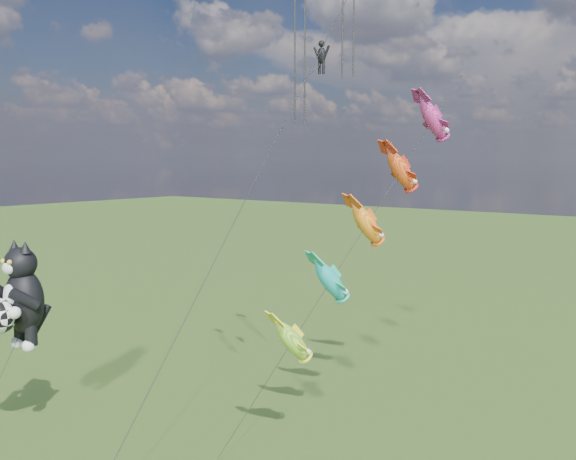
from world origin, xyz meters
The scene contains 3 objects.
cat_kite_rig centered at (5.05, -0.98, 7.30)m, with size 2.55×4.20×10.11m.
fish_windsock_rig centered at (18.03, 10.38, 10.75)m, with size 5.67×15.01×19.15m.
parafoil_rig centered at (15.85, 9.27, 20.03)m, with size 2.05×17.57×26.78m.
Camera 1 is at (34.38, -17.35, 14.05)m, focal length 40.00 mm.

